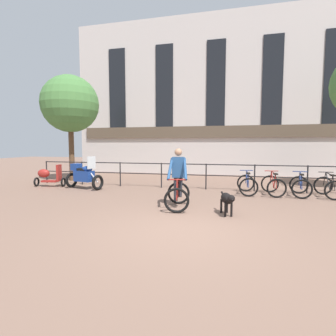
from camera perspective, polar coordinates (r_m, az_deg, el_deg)
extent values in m
plane|color=#7A5B4C|center=(5.78, 3.23, -13.07)|extent=(60.00, 60.00, 0.00)
cylinder|color=black|center=(13.64, -24.90, -0.82)|extent=(0.05, 0.05, 1.05)
cylinder|color=black|center=(12.56, -18.20, -1.06)|extent=(0.05, 0.05, 1.05)
cylinder|color=black|center=(11.68, -10.36, -1.33)|extent=(0.05, 0.05, 1.05)
cylinder|color=black|center=(11.06, -1.44, -1.60)|extent=(0.05, 0.05, 1.05)
cylinder|color=black|center=(10.73, 8.28, -1.86)|extent=(0.05, 0.05, 1.05)
cylinder|color=black|center=(10.72, 18.32, -2.06)|extent=(0.05, 0.05, 1.05)
cylinder|color=black|center=(11.03, 28.07, -2.20)|extent=(0.05, 0.05, 1.05)
cylinder|color=black|center=(10.68, 8.32, 0.78)|extent=(15.00, 0.04, 0.04)
cylinder|color=black|center=(10.72, 8.29, -1.58)|extent=(15.00, 0.04, 0.04)
cube|color=beige|center=(16.71, 10.41, 15.25)|extent=(18.00, 0.60, 9.59)
cube|color=brown|center=(16.10, 10.21, 7.77)|extent=(17.10, 0.12, 0.70)
cube|color=black|center=(17.99, -10.96, 16.04)|extent=(1.10, 0.06, 5.37)
cube|color=black|center=(16.96, -0.80, 16.82)|extent=(1.10, 0.06, 5.37)
cube|color=black|center=(16.48, 10.37, 17.09)|extent=(1.10, 0.06, 5.37)
cube|color=black|center=(16.59, 21.78, 16.74)|extent=(1.10, 0.06, 5.37)
cube|color=black|center=(17.29, 32.59, 15.83)|extent=(1.10, 0.06, 5.37)
torus|color=black|center=(6.94, 1.86, -7.08)|extent=(0.68, 0.17, 0.68)
torus|color=black|center=(8.02, 2.32, -5.45)|extent=(0.68, 0.17, 0.68)
cylinder|color=maroon|center=(7.32, 2.06, -4.56)|extent=(0.11, 0.49, 0.60)
cylinder|color=maroon|center=(7.65, 2.19, -4.40)|extent=(0.07, 0.23, 0.52)
cylinder|color=maroon|center=(7.38, 2.11, -2.48)|extent=(0.13, 0.66, 0.10)
cylinder|color=maroon|center=(7.81, 2.23, -5.92)|extent=(0.09, 0.44, 0.08)
cylinder|color=maroon|center=(7.86, 2.28, -3.96)|extent=(0.06, 0.27, 0.47)
cylinder|color=maroon|center=(6.99, 1.91, -4.80)|extent=(0.06, 0.23, 0.54)
cylinder|color=maroon|center=(7.05, 1.97, -2.55)|extent=(0.48, 0.10, 0.03)
cube|color=black|center=(7.71, 2.24, -2.27)|extent=(0.15, 0.26, 0.05)
cube|color=navy|center=(7.67, 2.25, 0.18)|extent=(0.39, 0.27, 0.60)
sphere|color=#A87A5B|center=(7.65, 2.26, 3.46)|extent=(0.22, 0.22, 0.22)
cylinder|color=navy|center=(7.36, 0.48, -0.13)|extent=(0.12, 0.72, 0.60)
cylinder|color=navy|center=(7.34, 3.75, -0.15)|extent=(0.25, 0.71, 0.60)
cylinder|color=black|center=(7.66, 1.67, -4.59)|extent=(0.18, 0.32, 0.69)
cylinder|color=black|center=(7.64, 2.72, -4.16)|extent=(0.12, 0.31, 0.58)
ellipsoid|color=black|center=(6.94, 12.60, -6.46)|extent=(0.41, 0.64, 0.28)
cylinder|color=black|center=(6.71, 13.18, -6.68)|extent=(0.19, 0.19, 0.17)
sphere|color=black|center=(6.55, 13.60, -6.47)|extent=(0.18, 0.18, 0.18)
cone|color=black|center=(6.48, 13.81, -6.73)|extent=(0.13, 0.13, 0.10)
cylinder|color=black|center=(7.27, 11.80, -5.48)|extent=(0.11, 0.20, 0.11)
cylinder|color=black|center=(6.79, 12.38, -8.81)|extent=(0.06, 0.06, 0.37)
cylinder|color=black|center=(6.83, 13.65, -8.74)|extent=(0.06, 0.06, 0.37)
cylinder|color=black|center=(7.15, 11.52, -8.10)|extent=(0.06, 0.06, 0.37)
cylinder|color=black|center=(7.19, 12.72, -8.04)|extent=(0.06, 0.06, 0.37)
torus|color=black|center=(10.82, -15.04, -3.07)|extent=(0.27, 0.63, 0.62)
torus|color=black|center=(11.86, -20.28, -2.51)|extent=(0.27, 0.63, 0.62)
cube|color=navy|center=(11.30, -17.81, -1.67)|extent=(0.88, 0.58, 0.44)
ellipsoid|color=navy|center=(11.14, -17.19, -0.20)|extent=(0.54, 0.43, 0.24)
cube|color=black|center=(11.34, -18.20, -0.29)|extent=(0.62, 0.43, 0.10)
cylinder|color=#B2B2B7|center=(10.92, -15.78, -2.03)|extent=(0.42, 0.16, 0.41)
cube|color=silver|center=(10.95, -16.33, 1.16)|extent=(0.14, 0.43, 0.50)
cube|color=navy|center=(11.57, -19.33, 0.23)|extent=(0.40, 0.43, 0.28)
torus|color=black|center=(10.60, 16.55, -3.16)|extent=(0.66, 0.09, 0.66)
torus|color=black|center=(9.56, 17.14, -4.03)|extent=(0.66, 0.09, 0.66)
cylinder|color=navy|center=(10.16, 16.80, -2.19)|extent=(0.05, 0.47, 0.58)
cylinder|color=navy|center=(9.86, 16.98, -2.60)|extent=(0.04, 0.22, 0.51)
cylinder|color=navy|center=(10.04, 16.89, -0.85)|extent=(0.06, 0.63, 0.10)
cylinder|color=navy|center=(9.77, 17.01, -3.99)|extent=(0.04, 0.42, 0.07)
cylinder|color=navy|center=(9.65, 17.11, -2.62)|extent=(0.03, 0.25, 0.46)
cylinder|color=navy|center=(10.47, 16.63, -1.84)|extent=(0.04, 0.21, 0.52)
cylinder|color=navy|center=(10.35, 16.72, -0.50)|extent=(0.48, 0.05, 0.03)
cube|color=black|center=(9.73, 17.07, -1.11)|extent=(0.13, 0.25, 0.05)
torus|color=black|center=(10.68, 21.29, -3.23)|extent=(0.66, 0.11, 0.66)
torus|color=black|center=(9.66, 22.58, -4.10)|extent=(0.66, 0.11, 0.66)
cylinder|color=maroon|center=(10.25, 21.81, -2.27)|extent=(0.07, 0.47, 0.58)
cylinder|color=maroon|center=(9.95, 22.19, -2.69)|extent=(0.05, 0.22, 0.51)
cylinder|color=maroon|center=(10.13, 21.97, -0.95)|extent=(0.08, 0.63, 0.10)
cylinder|color=maroon|center=(9.87, 22.30, -4.05)|extent=(0.06, 0.42, 0.07)
cylinder|color=maroon|center=(9.75, 22.47, -2.70)|extent=(0.04, 0.25, 0.46)
cylinder|color=maroon|center=(10.55, 21.44, -1.93)|extent=(0.04, 0.21, 0.52)
cylinder|color=maroon|center=(10.44, 21.59, -0.59)|extent=(0.48, 0.07, 0.03)
cube|color=black|center=(9.83, 22.36, -1.21)|extent=(0.14, 0.25, 0.05)
torus|color=black|center=(10.86, 26.59, -3.29)|extent=(0.66, 0.15, 0.66)
torus|color=black|center=(9.82, 27.14, -4.13)|extent=(0.66, 0.15, 0.66)
cylinder|color=navy|center=(10.42, 26.84, -2.34)|extent=(0.09, 0.47, 0.58)
cylinder|color=navy|center=(10.12, 27.00, -2.74)|extent=(0.06, 0.22, 0.51)
cylinder|color=navy|center=(10.30, 26.94, -1.04)|extent=(0.12, 0.63, 0.10)
cylinder|color=navy|center=(10.03, 27.01, -4.09)|extent=(0.08, 0.42, 0.07)
cylinder|color=navy|center=(9.91, 27.12, -2.75)|extent=(0.06, 0.25, 0.46)
cylinder|color=navy|center=(10.73, 26.68, -2.00)|extent=(0.05, 0.21, 0.52)
cylinder|color=navy|center=(10.61, 26.78, -0.69)|extent=(0.48, 0.09, 0.03)
cube|color=black|center=(9.99, 27.11, -1.29)|extent=(0.15, 0.25, 0.05)
torus|color=black|center=(11.07, 30.70, -3.31)|extent=(0.66, 0.08, 0.66)
torus|color=black|center=(10.09, 32.58, -4.13)|extent=(0.66, 0.08, 0.66)
cylinder|color=black|center=(10.66, 31.45, -2.38)|extent=(0.04, 0.47, 0.58)
cylinder|color=black|center=(10.37, 32.01, -2.78)|extent=(0.04, 0.22, 0.51)
cylinder|color=black|center=(10.55, 31.68, -1.11)|extent=(0.05, 0.63, 0.10)
cylinder|color=black|center=(10.29, 32.17, -4.09)|extent=(0.04, 0.42, 0.07)
cylinder|color=black|center=(10.17, 32.42, -2.79)|extent=(0.03, 0.25, 0.46)
cylinder|color=black|center=(10.95, 30.92, -2.05)|extent=(0.03, 0.21, 0.52)
cylinder|color=black|center=(10.84, 31.14, -0.77)|extent=(0.48, 0.04, 0.03)
cube|color=black|center=(10.25, 32.26, -1.36)|extent=(0.13, 0.24, 0.05)
torus|color=black|center=(12.21, -21.83, -2.87)|extent=(0.15, 0.41, 0.40)
torus|color=black|center=(12.77, -26.70, -2.71)|extent=(0.15, 0.41, 0.40)
cube|color=maroon|center=(12.48, -24.32, -2.61)|extent=(0.71, 0.39, 0.08)
cube|color=maroon|center=(12.24, -22.65, -0.99)|extent=(0.15, 0.33, 0.72)
ellipsoid|color=maroon|center=(12.56, -25.44, -1.04)|extent=(0.56, 0.39, 0.36)
cylinder|color=brown|center=(14.13, -20.26, 3.63)|extent=(0.26, 0.26, 3.07)
sphere|color=#477A3D|center=(14.28, -20.54, 12.93)|extent=(2.81, 2.81, 2.81)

